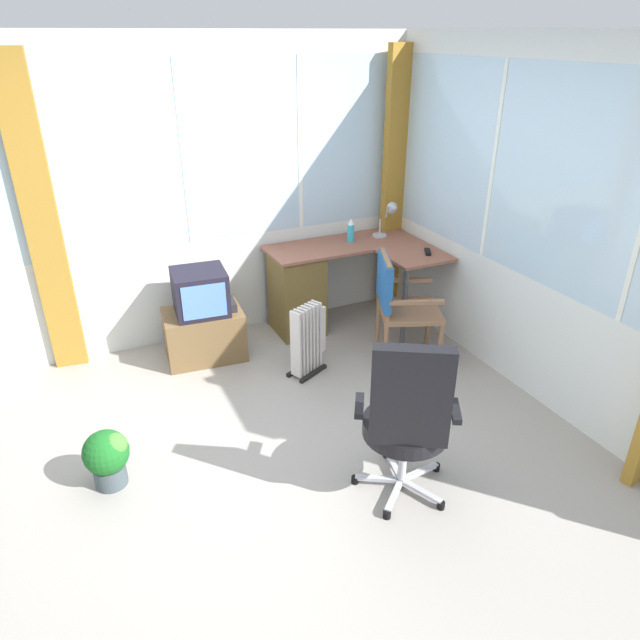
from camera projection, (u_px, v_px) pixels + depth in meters
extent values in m
cube|color=gray|center=(280.00, 466.00, 3.72)|extent=(5.03, 4.88, 0.06)
cube|color=silver|center=(196.00, 289.00, 5.11)|extent=(4.03, 0.06, 0.89)
cube|color=silver|center=(182.00, 155.00, 4.59)|extent=(3.95, 0.06, 1.44)
cube|color=silver|center=(170.00, 42.00, 4.22)|extent=(4.03, 0.06, 0.18)
cube|color=white|center=(45.00, 166.00, 4.20)|extent=(0.04, 0.07, 1.44)
cube|color=white|center=(182.00, 155.00, 4.59)|extent=(0.04, 0.07, 1.44)
cube|color=white|center=(299.00, 145.00, 4.97)|extent=(0.04, 0.07, 1.44)
cube|color=silver|center=(534.00, 338.00, 4.29)|extent=(0.06, 3.88, 0.89)
cube|color=silver|center=(563.00, 182.00, 3.77)|extent=(0.06, 3.81, 1.44)
cube|color=silver|center=(589.00, 45.00, 3.40)|extent=(0.06, 3.88, 0.18)
cube|color=white|center=(497.00, 163.00, 4.29)|extent=(0.07, 0.04, 1.44)
cube|color=#A37428|center=(42.00, 224.00, 4.28)|extent=(0.25, 0.10, 2.41)
cube|color=#A37428|center=(394.00, 185.00, 5.39)|extent=(0.25, 0.10, 2.41)
cube|color=brown|center=(343.00, 245.00, 5.21)|extent=(1.40, 0.52, 0.02)
cube|color=brown|center=(416.00, 255.00, 4.96)|extent=(0.52, 0.50, 0.02)
cube|color=brown|center=(296.00, 293.00, 5.20)|extent=(0.40, 0.48, 0.74)
cylinder|color=#4C4C51|center=(404.00, 310.00, 4.88)|extent=(0.04, 0.04, 0.75)
cylinder|color=#4C4C51|center=(268.00, 287.00, 5.31)|extent=(0.04, 0.04, 0.75)
cylinder|color=#B2B7BC|center=(379.00, 235.00, 5.38)|extent=(0.13, 0.13, 0.02)
cylinder|color=#B2B7BC|center=(380.00, 227.00, 5.34)|extent=(0.02, 0.02, 0.15)
cylinder|color=#B2B7BC|center=(387.00, 211.00, 5.27)|extent=(0.04, 0.09, 0.14)
cone|color=#B2B7BC|center=(394.00, 208.00, 5.24)|extent=(0.12, 0.12, 0.12)
cube|color=black|center=(428.00, 252.00, 4.97)|extent=(0.11, 0.15, 0.02)
cylinder|color=#33AECD|center=(351.00, 233.00, 5.21)|extent=(0.06, 0.06, 0.16)
cone|color=white|center=(351.00, 221.00, 5.16)|extent=(0.06, 0.06, 0.06)
cylinder|color=#8D6547|center=(440.00, 348.00, 4.62)|extent=(0.04, 0.04, 0.42)
cylinder|color=#8D6547|center=(428.00, 323.00, 5.02)|extent=(0.04, 0.04, 0.42)
cylinder|color=#8D6547|center=(386.00, 349.00, 4.61)|extent=(0.04, 0.04, 0.42)
cylinder|color=#8D6547|center=(378.00, 324.00, 5.00)|extent=(0.04, 0.04, 0.42)
cube|color=#8D6547|center=(410.00, 311.00, 4.71)|extent=(0.63, 0.63, 0.04)
cube|color=#8D6547|center=(385.00, 284.00, 4.59)|extent=(0.20, 0.41, 0.45)
cube|color=#235BA1|center=(385.00, 281.00, 4.58)|extent=(0.23, 0.44, 0.38)
cube|color=#8D6547|center=(417.00, 302.00, 4.43)|extent=(0.41, 0.20, 0.03)
cube|color=#8D6547|center=(406.00, 280.00, 4.82)|extent=(0.41, 0.20, 0.03)
cube|color=#B7B7BF|center=(378.00, 478.00, 3.51)|extent=(0.26, 0.17, 0.02)
cylinder|color=black|center=(355.00, 480.00, 3.54)|extent=(0.05, 0.05, 0.05)
cube|color=#B7B7BF|center=(394.00, 495.00, 3.39)|extent=(0.23, 0.21, 0.02)
cylinder|color=black|center=(387.00, 514.00, 3.28)|extent=(0.05, 0.05, 0.05)
cube|color=#B7B7BF|center=(421.00, 491.00, 3.42)|extent=(0.14, 0.27, 0.02)
cylinder|color=black|center=(441.00, 505.00, 3.35)|extent=(0.05, 0.05, 0.05)
cube|color=#B7B7BF|center=(419.00, 472.00, 3.57)|extent=(0.28, 0.06, 0.02)
cylinder|color=black|center=(436.00, 467.00, 3.64)|extent=(0.05, 0.05, 0.05)
cube|color=#B7B7BF|center=(394.00, 465.00, 3.62)|extent=(0.10, 0.28, 0.02)
cylinder|color=black|center=(386.00, 453.00, 3.76)|extent=(0.05, 0.05, 0.05)
cylinder|color=#B7B7BF|center=(403.00, 456.00, 3.42)|extent=(0.05, 0.05, 0.34)
cylinder|color=black|center=(405.00, 427.00, 3.32)|extent=(0.50, 0.50, 0.09)
cube|color=black|center=(411.00, 397.00, 3.00)|extent=(0.41, 0.29, 0.58)
cube|color=black|center=(455.00, 411.00, 3.24)|extent=(0.16, 0.21, 0.04)
cube|color=black|center=(359.00, 406.00, 3.29)|extent=(0.16, 0.21, 0.04)
cube|color=brown|center=(204.00, 334.00, 4.84)|extent=(0.68, 0.50, 0.42)
cube|color=black|center=(200.00, 292.00, 4.66)|extent=(0.46, 0.44, 0.36)
cube|color=#5581CC|center=(204.00, 302.00, 4.49)|extent=(0.34, 0.04, 0.28)
cube|color=#262628|center=(219.00, 305.00, 4.77)|extent=(0.28, 0.24, 0.07)
cube|color=silver|center=(296.00, 345.00, 4.47)|extent=(0.06, 0.10, 0.56)
cube|color=silver|center=(299.00, 343.00, 4.50)|extent=(0.06, 0.10, 0.56)
cube|color=silver|center=(303.00, 341.00, 4.52)|extent=(0.06, 0.10, 0.56)
cube|color=silver|center=(306.00, 339.00, 4.55)|extent=(0.06, 0.10, 0.56)
cube|color=silver|center=(310.00, 337.00, 4.58)|extent=(0.06, 0.10, 0.56)
cube|color=silver|center=(313.00, 335.00, 4.61)|extent=(0.06, 0.10, 0.56)
cube|color=silver|center=(316.00, 333.00, 4.64)|extent=(0.06, 0.10, 0.56)
cube|color=black|center=(313.00, 374.00, 4.65)|extent=(0.29, 0.16, 0.03)
cube|color=black|center=(300.00, 368.00, 4.73)|extent=(0.29, 0.16, 0.03)
cube|color=silver|center=(319.00, 328.00, 4.66)|extent=(0.08, 0.10, 0.39)
cylinder|color=#3F4B50|center=(111.00, 475.00, 3.51)|extent=(0.19, 0.19, 0.14)
sphere|color=#196121|center=(106.00, 452.00, 3.43)|extent=(0.27, 0.27, 0.27)
sphere|color=#468034|center=(115.00, 445.00, 3.41)|extent=(0.15, 0.15, 0.15)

